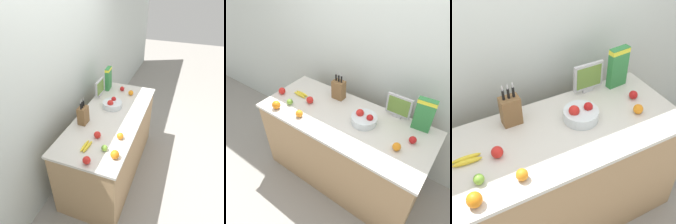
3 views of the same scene
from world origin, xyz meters
TOP-DOWN VIEW (x-y plane):
  - ground_plane at (0.00, 0.00)m, footprint 14.00×14.00m
  - wall_back at (0.00, 0.60)m, footprint 9.00×0.06m
  - counter at (0.00, 0.00)m, footprint 1.79×0.77m
  - knife_block at (-0.25, 0.25)m, footprint 0.13×0.09m
  - small_monitor at (0.42, 0.32)m, footprint 0.25×0.03m
  - cereal_box at (0.67, 0.29)m, footprint 0.17×0.07m
  - fruit_bowl at (0.19, 0.05)m, footprint 0.25×0.25m
  - banana_bunch at (-0.62, 0.03)m, footprint 0.19×0.07m
  - apple_rear at (0.67, 0.07)m, footprint 0.07×0.07m
  - apple_by_knife_block at (-0.60, -0.16)m, footprint 0.06×0.06m
  - apple_front at (-0.44, -0.01)m, footprint 0.08×0.08m
  - orange_near_bowl at (-0.37, -0.25)m, footprint 0.07×0.07m
  - orange_by_cereal at (0.59, -0.09)m, footprint 0.07×0.07m
  - orange_mid_right at (-0.66, -0.29)m, footprint 0.09×0.09m

SIDE VIEW (x-z plane):
  - ground_plane at x=0.00m, z-range 0.00..0.00m
  - counter at x=0.00m, z-range 0.00..0.93m
  - banana_bunch at x=-0.62m, z-range 0.93..0.96m
  - apple_by_knife_block at x=-0.60m, z-range 0.93..0.99m
  - apple_rear at x=0.67m, z-range 0.93..1.00m
  - orange_by_cereal at x=0.59m, z-range 0.93..1.00m
  - orange_near_bowl at x=-0.37m, z-range 0.93..1.00m
  - apple_front at x=-0.44m, z-range 0.93..1.01m
  - orange_mid_right at x=-0.66m, z-range 0.93..1.02m
  - fruit_bowl at x=0.19m, z-range 0.91..1.04m
  - knife_block at x=-0.25m, z-range 0.88..1.20m
  - small_monitor at x=0.42m, z-range 0.94..1.19m
  - cereal_box at x=0.67m, z-range 0.94..1.28m
  - wall_back at x=0.00m, z-range 0.00..2.60m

